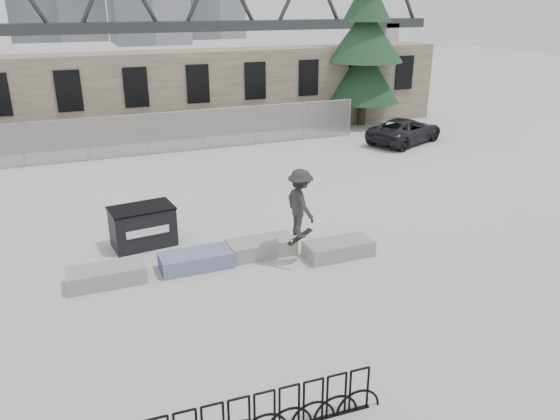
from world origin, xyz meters
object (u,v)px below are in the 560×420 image
at_px(skateboarder, 300,204).
at_px(planter_offset, 339,248).
at_px(planter_center_left, 196,259).
at_px(spruce_tree, 366,40).
at_px(planter_far_left, 107,275).
at_px(dumpster, 143,226).
at_px(planter_center_right, 261,247).
at_px(suv, 405,131).
at_px(bike_rack, 252,417).

bearing_deg(skateboarder, planter_offset, -94.12).
bearing_deg(planter_center_left, spruce_tree, 47.08).
height_order(planter_far_left, planter_center_left, same).
distance_m(planter_far_left, dumpster, 2.50).
bearing_deg(dumpster, planter_center_left, -68.76).
height_order(planter_far_left, planter_center_right, same).
distance_m(planter_center_right, dumpster, 3.70).
bearing_deg(suv, skateboarder, 111.39).
bearing_deg(planter_far_left, planter_offset, -7.12).
distance_m(dumpster, suv, 16.71).
bearing_deg(dumpster, skateboarder, -43.42).
relative_size(planter_far_left, planter_center_right, 1.00).
xyz_separation_m(planter_center_right, planter_offset, (2.08, -0.93, 0.00)).
height_order(planter_center_left, spruce_tree, spruce_tree).
height_order(planter_far_left, dumpster, dumpster).
xyz_separation_m(bike_rack, suv, (14.24, 16.63, 0.21)).
xyz_separation_m(planter_offset, spruce_tree, (9.67, 15.58, 4.65)).
height_order(planter_center_right, planter_offset, same).
distance_m(spruce_tree, skateboarder, 19.28).
distance_m(planter_center_left, dumpster, 2.41).
bearing_deg(dumpster, planter_offset, -36.14).
xyz_separation_m(dumpster, spruce_tree, (14.85, 12.66, 4.28)).
distance_m(dumpster, spruce_tree, 19.98).
xyz_separation_m(planter_far_left, planter_center_right, (4.40, 0.12, 0.00)).
bearing_deg(planter_far_left, planter_center_right, 1.59).
bearing_deg(planter_center_left, dumpster, 118.02).
bearing_deg(bike_rack, skateboarder, 59.36).
bearing_deg(planter_center_right, dumpster, 147.36).
bearing_deg(spruce_tree, planter_offset, -121.82).
xyz_separation_m(planter_center_left, dumpster, (-1.12, 2.10, 0.37)).
bearing_deg(spruce_tree, planter_center_left, -132.92).
xyz_separation_m(planter_far_left, planter_center_left, (2.42, 0.00, 0.00)).
distance_m(planter_far_left, skateboarder, 5.52).
bearing_deg(planter_center_right, spruce_tree, 51.27).
height_order(planter_offset, suv, suv).
relative_size(planter_offset, spruce_tree, 0.17).
bearing_deg(bike_rack, planter_far_left, 105.07).
bearing_deg(bike_rack, planter_center_right, 68.83).
xyz_separation_m(planter_center_left, suv, (13.61, 10.00, 0.40)).
height_order(bike_rack, skateboarder, skateboarder).
distance_m(planter_far_left, planter_center_left, 2.42).
xyz_separation_m(spruce_tree, suv, (-0.12, -4.77, -4.25)).
bearing_deg(planter_center_left, suv, 36.31).
bearing_deg(planter_offset, planter_far_left, 172.88).
xyz_separation_m(planter_center_left, spruce_tree, (13.73, 14.77, 4.65)).
bearing_deg(skateboarder, suv, -49.32).
bearing_deg(suv, bike_rack, 115.77).
xyz_separation_m(planter_center_left, bike_rack, (-0.63, -6.63, 0.19)).
xyz_separation_m(suv, skateboarder, (-10.80, -10.82, 1.17)).
height_order(planter_center_right, spruce_tree, spruce_tree).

